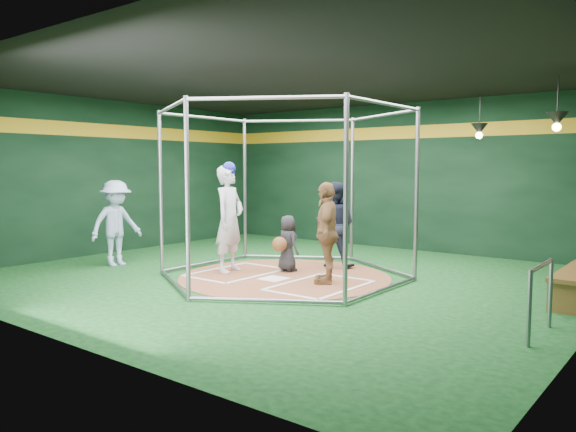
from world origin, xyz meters
The scene contains 14 objects.
room_shell centered at (0.00, 0.01, 1.75)m, with size 10.10×9.10×3.53m.
clay_disc centered at (0.00, 0.00, 0.01)m, with size 3.80×3.80×0.01m, color brown.
home_plate centered at (0.00, -0.30, 0.02)m, with size 0.43×0.43×0.01m, color white.
batter_box_left centered at (-0.95, -0.25, 0.02)m, with size 1.17×1.77×0.01m.
batter_box_right centered at (0.95, -0.25, 0.02)m, with size 1.17×1.77×0.01m.
batting_cage centered at (0.00, 0.00, 1.50)m, with size 4.05×4.67×3.00m.
pendant_lamp_near centered at (2.20, 3.60, 2.74)m, with size 0.34×0.34×0.90m.
pendant_lamp_far centered at (4.00, 2.00, 2.74)m, with size 0.34×0.34×0.90m.
batter_figure centered at (-1.12, -0.25, 1.03)m, with size 0.61×0.81×2.06m.
visitor_leopard centered at (0.89, 0.02, 0.87)m, with size 1.01×0.42×1.72m, color #B5824D.
catcher_figure centered at (-0.29, 0.44, 0.54)m, with size 0.60×0.64×1.06m.
umpire centered at (0.18, 1.37, 0.85)m, with size 0.82×0.64×1.68m, color black.
bystander_blue centered at (-3.42, -1.12, 0.86)m, with size 1.11×0.64×1.71m, color #99AECB.
steel_railing centered at (4.55, -0.97, 0.58)m, with size 0.05×1.01×0.87m.
Camera 1 is at (6.15, -7.85, 1.98)m, focal length 35.00 mm.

